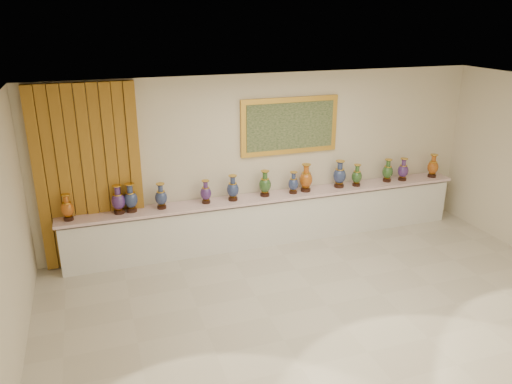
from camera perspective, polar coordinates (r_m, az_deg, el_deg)
The scene contains 17 objects.
ground at distance 7.39m, azimuth 8.12°, elevation -12.69°, with size 8.00×8.00×0.00m, color beige.
room at distance 8.30m, azimuth -14.81°, elevation 2.66°, with size 8.00×8.00×8.00m.
counter at distance 9.03m, azimuth 1.80°, elevation -3.09°, with size 7.28×0.48×0.90m.
vase_0 at distance 8.26m, azimuth -20.76°, elevation -1.78°, with size 0.21×0.21×0.43m.
vase_1 at distance 8.27m, azimuth -15.46°, elevation -0.98°, with size 0.25×0.25×0.48m.
vase_2 at distance 8.29m, azimuth -14.13°, elevation -0.80°, with size 0.28×0.28×0.48m.
vase_3 at distance 8.33m, azimuth -10.80°, elevation -0.59°, with size 0.21×0.21×0.43m.
vase_4 at distance 8.46m, azimuth -5.76°, elevation -0.10°, with size 0.24×0.24×0.40m.
vase_5 at distance 8.55m, azimuth -2.67°, elevation 0.33°, with size 0.21×0.21×0.45m.
vase_6 at distance 8.74m, azimuth 1.03°, elevation 0.84°, with size 0.28×0.28×0.46m.
vase_7 at distance 8.91m, azimuth 4.29°, elevation 0.96°, with size 0.24×0.24×0.40m.
vase_8 at distance 9.02m, azimuth 5.73°, elevation 1.48°, with size 0.27×0.27×0.51m.
vase_9 at distance 9.31m, azimuth 9.53°, elevation 1.89°, with size 0.24×0.24×0.51m.
vase_10 at distance 9.45m, azimuth 11.45°, elevation 1.77°, with size 0.23×0.23×0.41m.
vase_11 at distance 9.84m, azimuth 14.81°, elevation 2.28°, with size 0.22×0.22×0.44m.
vase_12 at distance 9.98m, azimuth 16.46°, elevation 2.38°, with size 0.22×0.22×0.44m.
vase_13 at distance 10.37m, azimuth 19.56°, elevation 2.73°, with size 0.26×0.26×0.46m.
Camera 1 is at (-2.96, -5.51, 3.95)m, focal length 35.00 mm.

